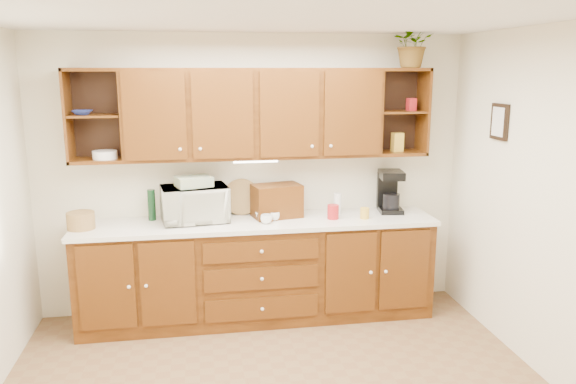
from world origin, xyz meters
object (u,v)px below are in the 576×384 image
object	(u,v)px
microwave	(195,204)
potted_plant	(413,43)
bread_box	(277,201)
coffee_maker	(390,192)

from	to	relation	value
microwave	potted_plant	bearing A→B (deg)	-8.20
microwave	bread_box	bearing A→B (deg)	-6.00
microwave	potted_plant	world-z (taller)	potted_plant
microwave	bread_box	world-z (taller)	microwave
coffee_maker	potted_plant	distance (m)	1.38
bread_box	coffee_maker	size ratio (longest dim) A/B	1.09
bread_box	coffee_maker	xyz separation A→B (m)	(1.10, 0.03, 0.04)
bread_box	potted_plant	world-z (taller)	potted_plant
coffee_maker	potted_plant	xyz separation A→B (m)	(0.14, -0.05, 1.38)
microwave	coffee_maker	bearing A→B (deg)	-6.65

